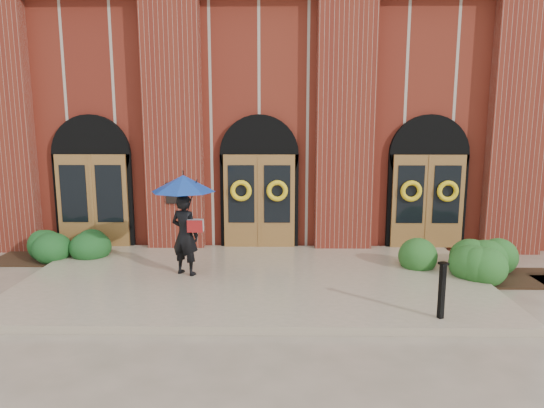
{
  "coord_description": "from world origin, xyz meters",
  "views": [
    {
      "loc": [
        0.52,
        -10.1,
        3.57
      ],
      "look_at": [
        0.37,
        1.0,
        1.62
      ],
      "focal_mm": 32.0,
      "sensor_mm": 36.0,
      "label": 1
    }
  ],
  "objects_px": {
    "hedge_wall_left": "(56,246)",
    "hedge_wall_right": "(486,262)",
    "metal_post": "(442,289)",
    "man_with_umbrella": "(184,205)"
  },
  "relations": [
    {
      "from": "man_with_umbrella",
      "to": "metal_post",
      "type": "xyz_separation_m",
      "value": [
        4.89,
        -2.37,
        -1.03
      ]
    },
    {
      "from": "hedge_wall_left",
      "to": "metal_post",
      "type": "bearing_deg",
      "value": -24.89
    },
    {
      "from": "metal_post",
      "to": "hedge_wall_left",
      "type": "bearing_deg",
      "value": 155.11
    },
    {
      "from": "metal_post",
      "to": "hedge_wall_left",
      "type": "height_order",
      "value": "metal_post"
    },
    {
      "from": "hedge_wall_left",
      "to": "hedge_wall_right",
      "type": "relative_size",
      "value": 0.92
    },
    {
      "from": "hedge_wall_left",
      "to": "hedge_wall_right",
      "type": "height_order",
      "value": "hedge_wall_right"
    },
    {
      "from": "man_with_umbrella",
      "to": "hedge_wall_left",
      "type": "height_order",
      "value": "man_with_umbrella"
    },
    {
      "from": "man_with_umbrella",
      "to": "hedge_wall_right",
      "type": "relative_size",
      "value": 0.72
    },
    {
      "from": "man_with_umbrella",
      "to": "hedge_wall_right",
      "type": "bearing_deg",
      "value": -153.56
    },
    {
      "from": "metal_post",
      "to": "hedge_wall_left",
      "type": "distance_m",
      "value": 9.43
    }
  ]
}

